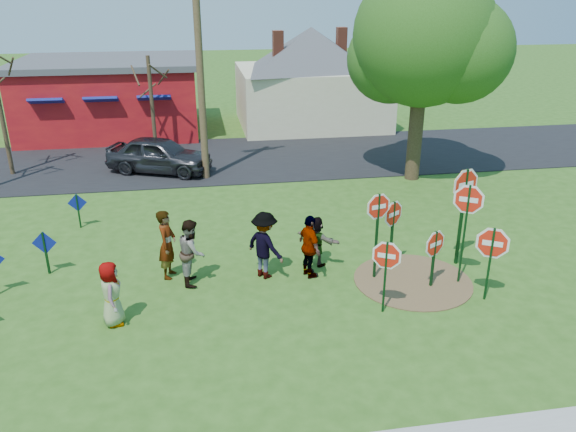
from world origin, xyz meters
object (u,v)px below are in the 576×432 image
object	(u,v)px
stop_sign_a	(386,262)
suv	(159,155)
stop_sign_b	(378,215)
person_b	(167,244)
utility_pole	(199,59)
stop_sign_c	(467,212)
stop_sign_d	(464,193)
leafy_tree	(427,43)
person_a	(111,294)

from	to	relation	value
stop_sign_a	suv	size ratio (longest dim) A/B	0.45
stop_sign_b	person_b	distance (m)	5.73
utility_pole	stop_sign_b	bearing A→B (deg)	-65.68
suv	utility_pole	distance (m)	4.63
suv	utility_pole	size ratio (longest dim) A/B	0.48
stop_sign_c	stop_sign_d	bearing A→B (deg)	99.59
stop_sign_a	stop_sign_c	world-z (taller)	stop_sign_c
person_b	stop_sign_c	bearing A→B (deg)	-87.92
suv	stop_sign_b	bearing A→B (deg)	-127.09
stop_sign_b	person_b	xyz separation A→B (m)	(-5.57, 1.03, -0.90)
person_b	leafy_tree	xyz separation A→B (m)	(9.89, 7.06, 4.46)
suv	person_b	bearing A→B (deg)	-153.59
stop_sign_c	person_a	world-z (taller)	stop_sign_c
stop_sign_a	stop_sign_b	size ratio (longest dim) A/B	0.78
person_a	utility_pole	distance (m)	11.69
stop_sign_a	stop_sign_d	distance (m)	3.72
stop_sign_d	leafy_tree	bearing A→B (deg)	58.55
stop_sign_a	suv	xyz separation A→B (m)	(-5.91, 12.30, -0.58)
utility_pole	stop_sign_c	bearing A→B (deg)	-57.38
stop_sign_d	person_b	size ratio (longest dim) A/B	1.55
person_b	utility_pole	world-z (taller)	utility_pole
stop_sign_b	stop_sign_a	bearing A→B (deg)	-115.83
person_a	leafy_tree	distance (m)	15.19
stop_sign_a	person_b	distance (m)	5.94
person_a	person_b	size ratio (longest dim) A/B	0.83
stop_sign_c	leafy_tree	xyz separation A→B (m)	(2.14, 8.70, 3.36)
person_b	suv	world-z (taller)	person_b
person_b	utility_pole	size ratio (longest dim) A/B	0.21
stop_sign_d	leafy_tree	world-z (taller)	leafy_tree
stop_sign_b	stop_sign_c	distance (m)	2.28
stop_sign_b	person_b	world-z (taller)	stop_sign_b
stop_sign_b	utility_pole	xyz separation A→B (m)	(-4.30, 9.52, 2.99)
stop_sign_b	suv	xyz separation A→B (m)	(-6.22, 10.61, -1.08)
stop_sign_c	stop_sign_a	bearing A→B (deg)	-125.18
leafy_tree	stop_sign_a	bearing A→B (deg)	-115.37
suv	person_a	bearing A→B (deg)	-160.29
suv	utility_pole	world-z (taller)	utility_pole
stop_sign_c	utility_pole	distance (m)	12.35
utility_pole	stop_sign_d	bearing A→B (deg)	-52.65
stop_sign_c	person_b	distance (m)	8.00
leafy_tree	stop_sign_b	bearing A→B (deg)	-118.16
stop_sign_b	leafy_tree	size ratio (longest dim) A/B	0.31
stop_sign_d	utility_pole	distance (m)	11.71
stop_sign_b	person_a	bearing A→B (deg)	174.24
stop_sign_c	person_a	bearing A→B (deg)	-145.10
stop_sign_c	person_b	bearing A→B (deg)	-160.56
stop_sign_a	leafy_tree	size ratio (longest dim) A/B	0.24
person_a	leafy_tree	world-z (taller)	leafy_tree
person_a	person_b	world-z (taller)	person_b
stop_sign_d	suv	bearing A→B (deg)	112.22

